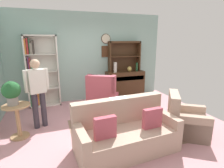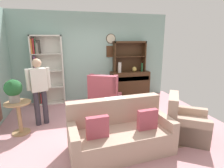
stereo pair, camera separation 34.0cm
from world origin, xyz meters
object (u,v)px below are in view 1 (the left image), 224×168
vase_tall (115,67)px  couch_floral (125,133)px  wingback_chair (103,97)px  plant_stand (18,118)px  bookshelf (40,72)px  person_reading (37,89)px  vase_round (130,69)px  coffee_table (116,111)px  sideboard (125,83)px  sideboard_hutch (124,52)px  armchair_floral (185,121)px  potted_plant_large (11,91)px  bottle_wine (137,67)px  book_stack (120,108)px

vase_tall → couch_floral: (-0.82, -2.73, -0.77)m
wingback_chair → plant_stand: 2.18m
bookshelf → person_reading: bookshelf is taller
vase_round → coffee_table: bearing=-122.7°
vase_tall → coffee_table: (-0.65, -1.82, -0.73)m
sideboard → person_reading: person_reading is taller
sideboard_hutch → armchair_floral: sideboard_hutch is taller
couch_floral → armchair_floral: couch_floral is taller
couch_floral → coffee_table: size_ratio=2.32×
bookshelf → vase_round: bookshelf is taller
sideboard → vase_tall: bearing=-168.4°
couch_floral → potted_plant_large: bearing=150.0°
sideboard → couch_floral: sideboard is taller
bottle_wine → coffee_table: bearing=-128.4°
wingback_chair → potted_plant_large: size_ratio=2.25×
potted_plant_large → book_stack: potted_plant_large is taller
person_reading → coffee_table: 1.82m
bookshelf → armchair_floral: 4.11m
bookshelf → couch_floral: (1.48, -2.89, -0.74)m
person_reading → bookshelf: bearing=89.7°
sideboard_hutch → bottle_wine: bearing=-27.0°
vase_round → potted_plant_large: potted_plant_large is taller
bookshelf → sideboard_hutch: (2.69, 0.02, 0.51)m
book_stack → wingback_chair: bearing=94.1°
bookshelf → bottle_wine: size_ratio=7.27×
vase_tall → bottle_wine: size_ratio=1.14×
bottle_wine → wingback_chair: size_ratio=0.27×
sideboard_hutch → couch_floral: 3.40m
sideboard_hutch → vase_round: 0.60m
couch_floral → person_reading: (-1.49, 1.44, 0.59)m
bottle_wine → coffee_table: size_ratio=0.36×
sideboard → potted_plant_large: size_ratio=2.71×
couch_floral → book_stack: (0.22, 0.82, 0.16)m
sideboard_hutch → person_reading: size_ratio=0.71×
armchair_floral → coffee_table: (-1.24, 0.84, 0.06)m
wingback_chair → person_reading: size_ratio=0.69×
sideboard → armchair_floral: size_ratio=1.22×
wingback_chair → potted_plant_large: bearing=-159.2°
vase_round → person_reading: bearing=-155.3°
sideboard_hutch → plant_stand: size_ratio=1.57×
couch_floral → plant_stand: size_ratio=2.64×
sideboard_hutch → bookshelf: bearing=-179.5°
potted_plant_large → book_stack: size_ratio=2.30×
armchair_floral → book_stack: 1.42m
sideboard_hutch → vase_round: (0.13, -0.18, -0.55)m
sideboard → bottle_wine: size_ratio=4.50×
couch_floral → wingback_chair: size_ratio=1.72×
wingback_chair → plant_stand: bearing=-158.2°
vase_round → armchair_floral: bearing=-88.6°
person_reading → book_stack: person_reading is taller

